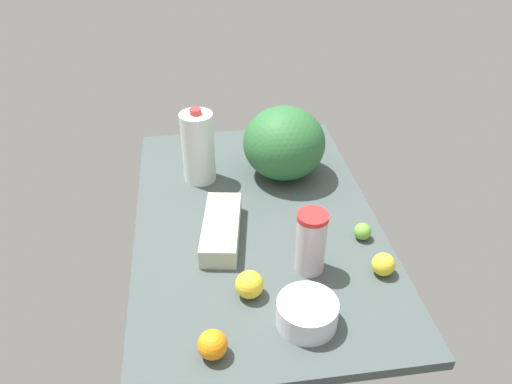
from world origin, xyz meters
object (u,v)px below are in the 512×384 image
Objects in this scene: mixing_bowl at (307,313)px; egg_carton at (221,229)px; lime_far_back at (363,231)px; lemon_near_front at (249,285)px; watermelon at (284,143)px; orange_by_jug at (213,345)px; lemon_beside_bowl at (383,264)px; milk_jug at (198,147)px; tumbler_cup at (311,242)px.

mixing_bowl reaches higher than egg_carton.
egg_carton is (36.15, 18.01, -0.34)cm from mixing_bowl.
lime_far_back is 0.70× the size of lemon_near_front.
mixing_bowl is 2.92× the size of lime_far_back.
egg_carton reaches higher than lime_far_back.
lemon_near_front is (-24.91, -5.24, 0.63)cm from egg_carton.
mixing_bowl is 69.33cm from watermelon.
orange_by_jug is 52.45cm from lemon_beside_bowl.
milk_jug reaches higher than mixing_bowl.
egg_carton is at bearing 11.87° from lemon_near_front.
lemon_beside_bowl is (-21.94, -42.71, 0.12)cm from egg_carton.
lemon_beside_bowl is (20.49, -48.28, -0.30)cm from orange_by_jug.
watermelon is 57.78cm from lemon_beside_bowl.
milk_jug is at bearing 9.79° from lemon_near_front.
mixing_bowl is 0.81× the size of tumbler_cup.
mixing_bowl is 73.73cm from milk_jug.
milk_jug is at bearing 49.38° from lime_far_back.
tumbler_cup reaches higher than lemon_near_front.
tumbler_cup reaches higher than orange_by_jug.
tumbler_cup is 0.70× the size of milk_jug.
tumbler_cup is 57.78cm from milk_jug.
egg_carton is at bearing 53.35° from tumbler_cup.
lemon_near_front is (17.53, -10.81, 0.22)cm from orange_by_jug.
watermelon is (68.37, -6.94, 9.19)cm from mixing_bowl.
orange_by_jug reaches higher than lime_far_back.
lime_far_back is at bearing -60.82° from tumbler_cup.
lime_far_back is at bearing -156.52° from watermelon.
watermelon reaches higher than orange_by_jug.
orange_by_jug is at bearing 148.32° from lemon_near_front.
orange_by_jug reaches higher than mixing_bowl.
milk_jug reaches higher than lemon_beside_bowl.
mixing_bowl is 2.35× the size of lemon_beside_bowl.
tumbler_cup is 22.58cm from lime_far_back.
tumbler_cup is at bearing -151.10° from milk_jug.
watermelon is 1.51× the size of tumbler_cup.
milk_jug reaches higher than orange_by_jug.
watermelon is 0.99× the size of egg_carton.
lemon_beside_bowl is at bearing -161.85° from watermelon.
lime_far_back is at bearing 3.23° from lemon_beside_bowl.
lemon_beside_bowl is (-15.27, -0.86, 0.62)cm from lime_far_back.
watermelon is at bearing -19.04° from lemon_near_front.
lemon_near_front is at bearing -158.76° from egg_carton.
milk_jug is 5.18× the size of lime_far_back.
milk_jug is 73.52cm from lemon_beside_bowl.
watermelon is 4.05× the size of orange_by_jug.
milk_jug is 59.79cm from lemon_near_front.
orange_by_jug is at bearing 157.76° from watermelon.
lemon_near_front is at bearing 113.49° from tumbler_cup.
orange_by_jug is 59.40cm from lime_far_back.
mixing_bowl is at bearing -161.82° from milk_jug.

